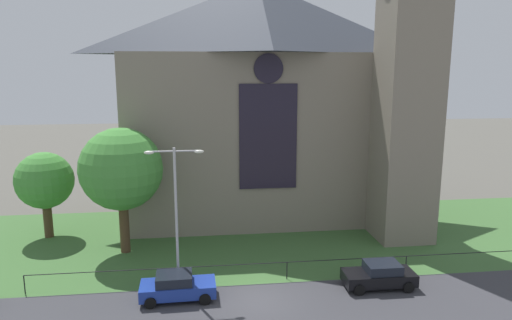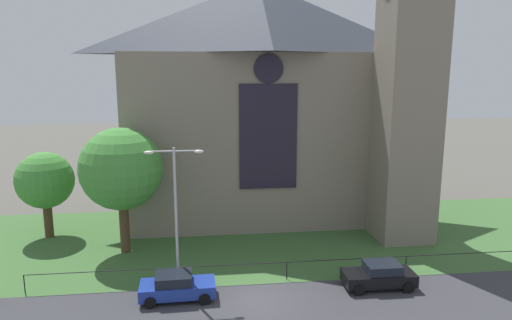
# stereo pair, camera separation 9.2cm
# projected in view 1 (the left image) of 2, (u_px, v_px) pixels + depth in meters

# --- Properties ---
(ground) EXTENTS (160.00, 160.00, 0.00)m
(ground) POSITION_uv_depth(u_px,v_px,m) (242.00, 238.00, 35.79)
(ground) COLOR #56544C
(road_asphalt) EXTENTS (120.00, 8.00, 0.01)m
(road_asphalt) POSITION_uv_depth(u_px,v_px,m) (264.00, 319.00, 24.10)
(road_asphalt) COLOR #38383D
(road_asphalt) RESTS_ON ground
(grass_verge) EXTENTS (120.00, 20.00, 0.01)m
(grass_verge) POSITION_uv_depth(u_px,v_px,m) (245.00, 247.00, 33.84)
(grass_verge) COLOR #3D6633
(grass_verge) RESTS_ON ground
(church_building) EXTENTS (23.20, 16.20, 26.00)m
(church_building) POSITION_uv_depth(u_px,v_px,m) (268.00, 98.00, 40.07)
(church_building) COLOR gray
(church_building) RESTS_ON ground
(iron_railing) EXTENTS (30.86, 0.07, 1.13)m
(iron_railing) POSITION_uv_depth(u_px,v_px,m) (287.00, 264.00, 28.55)
(iron_railing) COLOR black
(iron_railing) RESTS_ON ground
(tree_left_far) EXTENTS (4.31, 4.31, 6.64)m
(tree_left_far) POSITION_uv_depth(u_px,v_px,m) (45.00, 181.00, 35.14)
(tree_left_far) COLOR #4C3823
(tree_left_far) RESTS_ON ground
(tree_left_near) EXTENTS (5.70, 5.70, 8.87)m
(tree_left_near) POSITION_uv_depth(u_px,v_px,m) (121.00, 169.00, 31.90)
(tree_left_near) COLOR #4C3823
(tree_left_near) RESTS_ON ground
(streetlamp_near) EXTENTS (3.37, 0.26, 8.39)m
(streetlamp_near) POSITION_uv_depth(u_px,v_px,m) (176.00, 200.00, 26.82)
(streetlamp_near) COLOR #B2B2B7
(streetlamp_near) RESTS_ON ground
(parked_car_blue) EXTENTS (4.24, 2.10, 1.51)m
(parked_car_blue) POSITION_uv_depth(u_px,v_px,m) (177.00, 286.00, 26.11)
(parked_car_blue) COLOR #1E3899
(parked_car_blue) RESTS_ON ground
(parked_car_black) EXTENTS (4.22, 2.06, 1.51)m
(parked_car_black) POSITION_uv_depth(u_px,v_px,m) (380.00, 275.00, 27.55)
(parked_car_black) COLOR black
(parked_car_black) RESTS_ON ground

